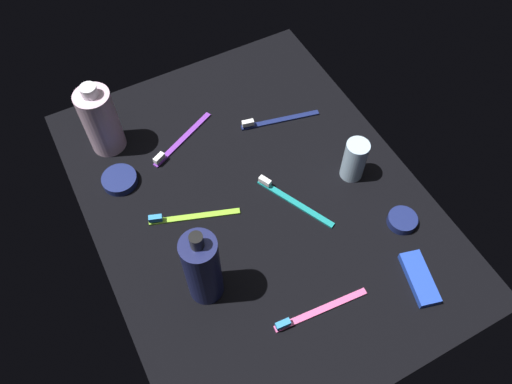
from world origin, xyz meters
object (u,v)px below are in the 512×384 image
at_px(lotion_bottle, 202,268).
at_px(toothbrush_pink, 316,312).
at_px(deodorant_stick, 354,160).
at_px(cream_tin_left, 120,180).
at_px(bodywash_bottle, 101,120).
at_px(toothbrush_navy, 276,120).
at_px(toothbrush_purple, 179,141).
at_px(snack_bar_blue, 419,278).
at_px(cream_tin_right, 402,220).
at_px(toothbrush_lime, 189,216).
at_px(toothbrush_teal, 291,199).

distance_m(lotion_bottle, toothbrush_pink, 0.22).
xyz_separation_m(lotion_bottle, deodorant_stick, (0.09, -0.37, -0.04)).
height_order(toothbrush_pink, cream_tin_left, toothbrush_pink).
height_order(deodorant_stick, toothbrush_pink, deodorant_stick).
bearing_deg(bodywash_bottle, toothbrush_pink, -159.69).
distance_m(deodorant_stick, toothbrush_navy, 0.21).
bearing_deg(toothbrush_purple, deodorant_stick, -130.50).
xyz_separation_m(bodywash_bottle, snack_bar_blue, (-0.57, -0.40, -0.07)).
relative_size(deodorant_stick, cream_tin_right, 1.69).
bearing_deg(toothbrush_pink, toothbrush_navy, -20.01).
height_order(toothbrush_lime, cream_tin_right, toothbrush_lime).
height_order(toothbrush_navy, toothbrush_pink, same).
bearing_deg(deodorant_stick, snack_bar_blue, 174.94).
bearing_deg(lotion_bottle, deodorant_stick, -76.40).
distance_m(toothbrush_purple, cream_tin_left, 0.15).
xyz_separation_m(toothbrush_teal, cream_tin_left, (0.20, 0.29, 0.00)).
height_order(lotion_bottle, toothbrush_teal, lotion_bottle).
distance_m(bodywash_bottle, deodorant_stick, 0.52).
bearing_deg(toothbrush_navy, toothbrush_pink, 159.99).
distance_m(toothbrush_teal, snack_bar_blue, 0.29).
bearing_deg(deodorant_stick, cream_tin_right, -171.21).
distance_m(toothbrush_teal, toothbrush_pink, 0.24).
relative_size(toothbrush_navy, toothbrush_lime, 1.03).
relative_size(toothbrush_teal, snack_bar_blue, 1.61).
relative_size(toothbrush_navy, cream_tin_left, 2.48).
relative_size(snack_bar_blue, cream_tin_right, 1.81).
bearing_deg(toothbrush_purple, toothbrush_navy, -101.82).
distance_m(deodorant_stick, toothbrush_teal, 0.15).
bearing_deg(toothbrush_lime, bodywash_bottle, 17.20).
bearing_deg(deodorant_stick, toothbrush_navy, 19.49).
height_order(snack_bar_blue, cream_tin_right, cream_tin_right).
xyz_separation_m(lotion_bottle, bodywash_bottle, (0.40, 0.05, -0.01)).
bearing_deg(toothbrush_navy, cream_tin_right, -164.89).
xyz_separation_m(toothbrush_lime, cream_tin_right, (-0.20, -0.36, 0.00)).
bearing_deg(snack_bar_blue, toothbrush_teal, 40.12).
height_order(deodorant_stick, toothbrush_navy, deodorant_stick).
bearing_deg(toothbrush_purple, cream_tin_left, 104.20).
bearing_deg(lotion_bottle, toothbrush_pink, -131.02).
bearing_deg(cream_tin_right, toothbrush_pink, 107.45).
bearing_deg(bodywash_bottle, cream_tin_left, 172.87).
relative_size(lotion_bottle, toothbrush_navy, 1.14).
distance_m(lotion_bottle, deodorant_stick, 0.39).
bearing_deg(cream_tin_left, bodywash_bottle, -7.13).
bearing_deg(deodorant_stick, lotion_bottle, 103.60).
relative_size(toothbrush_lime, toothbrush_teal, 1.04).
bearing_deg(cream_tin_right, lotion_bottle, 82.23).
xyz_separation_m(toothbrush_purple, snack_bar_blue, (-0.50, -0.26, 0.00)).
distance_m(toothbrush_pink, cream_tin_left, 0.48).
bearing_deg(snack_bar_blue, toothbrush_pink, 94.79).
height_order(toothbrush_teal, cream_tin_left, toothbrush_teal).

